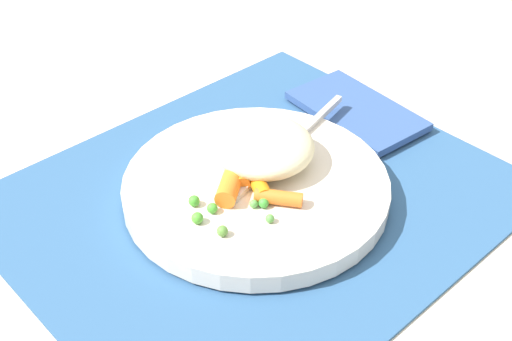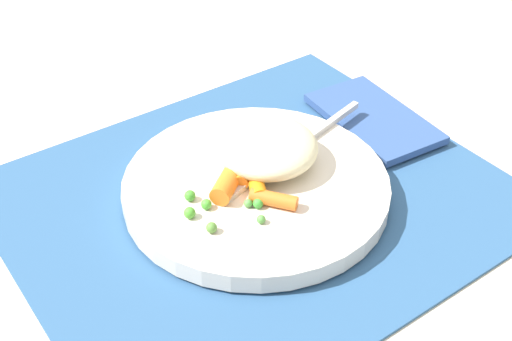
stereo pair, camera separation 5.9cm
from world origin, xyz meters
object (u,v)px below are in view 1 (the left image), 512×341
at_px(plate, 256,187).
at_px(napkin, 356,110).
at_px(carrot_portion, 246,182).
at_px(fork, 278,156).
at_px(rice_mound, 263,146).

bearing_deg(plate, napkin, -171.36).
height_order(carrot_portion, fork, carrot_portion).
bearing_deg(fork, carrot_portion, 14.02).
relative_size(rice_mound, carrot_portion, 0.95).
height_order(rice_mound, napkin, rice_mound).
distance_m(rice_mound, fork, 0.02).
bearing_deg(rice_mound, plate, 32.88).
relative_size(plate, carrot_portion, 2.43).
height_order(plate, carrot_portion, carrot_portion).
xyz_separation_m(carrot_portion, fork, (-0.05, -0.01, -0.00)).
bearing_deg(rice_mound, carrot_portion, 26.04).
bearing_deg(napkin, plate, 8.64).
height_order(rice_mound, carrot_portion, rice_mound).
distance_m(plate, rice_mound, 0.04).
distance_m(rice_mound, napkin, 0.15).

